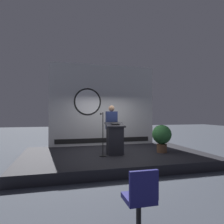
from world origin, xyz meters
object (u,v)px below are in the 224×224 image
at_px(microphone_stand, 103,141).
at_px(podium, 115,139).
at_px(speaker_person, 111,128).
at_px(audience_chair_left, 141,195).
at_px(potted_plant, 162,136).

bearing_deg(microphone_stand, podium, 12.77).
distance_m(speaker_person, microphone_stand, 0.83).
xyz_separation_m(speaker_person, audience_chair_left, (-0.66, -4.31, -0.68)).
bearing_deg(microphone_stand, potted_plant, 1.67).
bearing_deg(podium, speaker_person, 89.79).
distance_m(podium, audience_chair_left, 3.90).
height_order(podium, speaker_person, speaker_person).
bearing_deg(podium, microphone_stand, -167.23).
distance_m(potted_plant, audience_chair_left, 4.52).
xyz_separation_m(speaker_person, microphone_stand, (-0.46, -0.58, -0.37)).
bearing_deg(potted_plant, speaker_person, 163.52).
relative_size(podium, potted_plant, 1.11).
height_order(speaker_person, microphone_stand, speaker_person).
bearing_deg(microphone_stand, speaker_person, 51.98).
bearing_deg(podium, potted_plant, -1.25).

